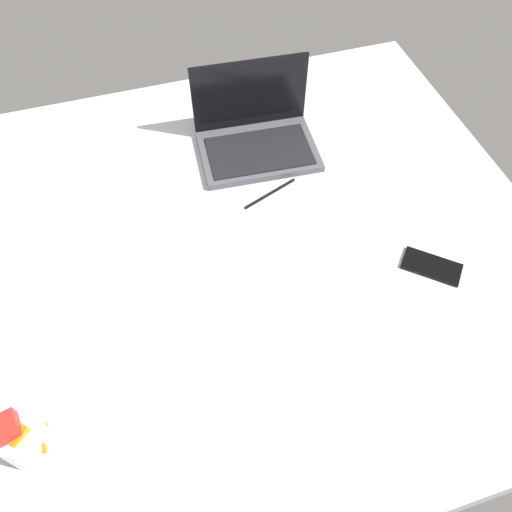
# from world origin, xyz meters

# --- Properties ---
(bed_mattress) EXTENTS (1.80, 1.40, 0.18)m
(bed_mattress) POSITION_xyz_m (0.00, 0.00, 0.09)
(bed_mattress) COLOR #B7BCC6
(bed_mattress) RESTS_ON ground
(laptop) EXTENTS (0.35, 0.25, 0.23)m
(laptop) POSITION_xyz_m (0.27, 0.33, 0.22)
(laptop) COLOR #4C4C51
(laptop) RESTS_ON bed_mattress
(snack_cup) EXTENTS (0.09, 0.09, 0.14)m
(snack_cup) POSITION_xyz_m (-0.40, -0.36, 0.24)
(snack_cup) COLOR silver
(snack_cup) RESTS_ON bed_mattress
(cell_phone) EXTENTS (0.15, 0.14, 0.01)m
(cell_phone) POSITION_xyz_m (0.55, -0.21, 0.18)
(cell_phone) COLOR black
(cell_phone) RESTS_ON bed_mattress
(charger_cable) EXTENTS (0.16, 0.07, 0.01)m
(charger_cable) POSITION_xyz_m (0.25, 0.14, 0.18)
(charger_cable) COLOR black
(charger_cable) RESTS_ON bed_mattress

